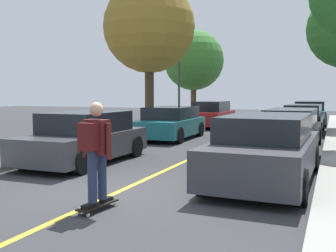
# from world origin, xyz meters

# --- Properties ---
(ground) EXTENTS (80.00, 80.00, 0.00)m
(ground) POSITION_xyz_m (0.00, 0.00, 0.00)
(ground) COLOR #353538
(center_line) EXTENTS (0.12, 39.20, 0.01)m
(center_line) POSITION_xyz_m (0.00, 4.00, 0.00)
(center_line) COLOR gold
(center_line) RESTS_ON ground
(parked_car_left_nearest) EXTENTS (1.98, 4.25, 1.40)m
(parked_car_left_nearest) POSITION_xyz_m (-2.50, 2.53, 0.68)
(parked_car_left_nearest) COLOR #38383D
(parked_car_left_nearest) RESTS_ON ground
(parked_car_left_near) EXTENTS (2.11, 4.33, 1.35)m
(parked_car_left_near) POSITION_xyz_m (-2.50, 8.79, 0.67)
(parked_car_left_near) COLOR #196066
(parked_car_left_near) RESTS_ON ground
(parked_car_left_far) EXTENTS (1.92, 4.28, 1.46)m
(parked_car_left_far) POSITION_xyz_m (-2.50, 14.90, 0.71)
(parked_car_left_far) COLOR maroon
(parked_car_left_far) RESTS_ON ground
(parked_car_right_nearest) EXTENTS (2.05, 4.72, 1.45)m
(parked_car_right_nearest) POSITION_xyz_m (2.50, 2.07, 0.71)
(parked_car_right_nearest) COLOR #38383D
(parked_car_right_nearest) RESTS_ON ground
(parked_car_right_near) EXTENTS (1.87, 4.61, 1.38)m
(parked_car_right_near) POSITION_xyz_m (2.50, 7.62, 0.68)
(parked_car_right_near) COLOR black
(parked_car_right_near) RESTS_ON ground
(parked_car_right_far) EXTENTS (1.86, 4.17, 1.38)m
(parked_car_right_far) POSITION_xyz_m (2.50, 13.48, 0.69)
(parked_car_right_far) COLOR black
(parked_car_right_far) RESTS_ON ground
(parked_car_right_farthest) EXTENTS (1.99, 4.52, 1.43)m
(parked_car_right_farthest) POSITION_xyz_m (2.50, 18.98, 0.70)
(parked_car_right_farthest) COLOR #196066
(parked_car_right_farthest) RESTS_ON ground
(street_tree_left_nearest) EXTENTS (4.34, 4.34, 7.08)m
(street_tree_left_nearest) POSITION_xyz_m (-4.35, 10.63, 5.02)
(street_tree_left_nearest) COLOR #4C3823
(street_tree_left_nearest) RESTS_ON sidewalk_left
(street_tree_left_near) EXTENTS (3.75, 3.75, 5.70)m
(street_tree_left_near) POSITION_xyz_m (-4.35, 17.11, 3.95)
(street_tree_left_near) COLOR brown
(street_tree_left_near) RESTS_ON sidewalk_left
(fire_hydrant) EXTENTS (0.20, 0.20, 0.70)m
(fire_hydrant) POSITION_xyz_m (-4.00, 5.68, 0.49)
(fire_hydrant) COLOR #B2140F
(fire_hydrant) RESTS_ON sidewalk_left
(streetlamp) EXTENTS (0.36, 0.24, 5.20)m
(streetlamp) POSITION_xyz_m (-4.25, 14.32, 3.14)
(streetlamp) COLOR #38383D
(streetlamp) RESTS_ON sidewalk_left
(skateboard) EXTENTS (0.33, 0.86, 0.10)m
(skateboard) POSITION_xyz_m (0.30, -1.20, 0.09)
(skateboard) COLOR black
(skateboard) RESTS_ON ground
(skateboarder) EXTENTS (0.59, 0.71, 1.67)m
(skateboarder) POSITION_xyz_m (0.30, -1.24, 1.06)
(skateboarder) COLOR black
(skateboarder) RESTS_ON skateboard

